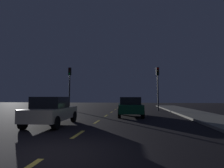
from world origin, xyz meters
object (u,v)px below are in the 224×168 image
at_px(traffic_signal_right, 158,80).
at_px(car_stopped_ahead, 130,107).
at_px(car_adjacent_lane, 52,111).
at_px(traffic_signal_left, 70,80).
at_px(street_lamp_right, 224,43).

relative_size(traffic_signal_right, car_stopped_ahead, 1.16).
bearing_deg(car_adjacent_lane, car_stopped_ahead, 52.01).
bearing_deg(traffic_signal_left, traffic_signal_right, -0.00).
height_order(traffic_signal_right, car_stopped_ahead, traffic_signal_right).
distance_m(traffic_signal_right, street_lamp_right, 10.11).
bearing_deg(car_stopped_ahead, car_adjacent_lane, -127.99).
relative_size(traffic_signal_left, car_stopped_ahead, 1.20).
bearing_deg(street_lamp_right, traffic_signal_right, 104.58).
height_order(traffic_signal_right, car_adjacent_lane, traffic_signal_right).
xyz_separation_m(car_stopped_ahead, street_lamp_right, (5.53, -3.68, 3.86)).
distance_m(car_stopped_ahead, street_lamp_right, 7.68).
bearing_deg(traffic_signal_right, car_stopped_ahead, -116.47).
xyz_separation_m(traffic_signal_right, car_adjacent_lane, (-7.12, -11.30, -2.65)).
bearing_deg(car_adjacent_lane, traffic_signal_left, 105.39).
distance_m(traffic_signal_left, car_adjacent_lane, 12.04).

